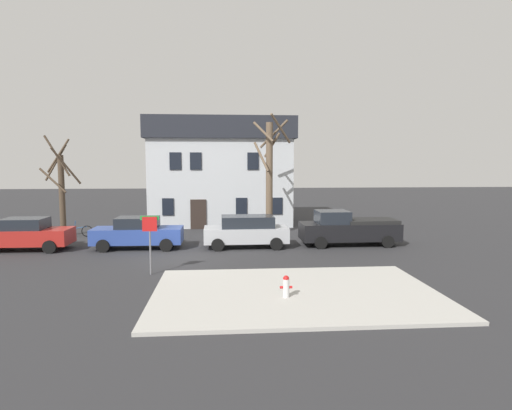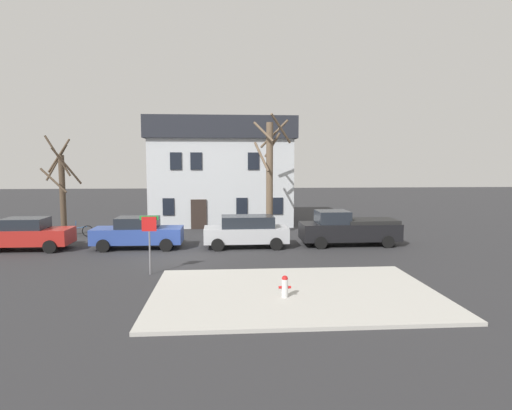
{
  "view_description": "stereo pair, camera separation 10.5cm",
  "coord_description": "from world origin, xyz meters",
  "px_view_note": "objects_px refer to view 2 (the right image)",
  "views": [
    {
      "loc": [
        2.2,
        -20.6,
        4.61
      ],
      "look_at": [
        4.01,
        2.57,
        2.34
      ],
      "focal_mm": 29.75,
      "sensor_mm": 36.0,
      "label": 1
    },
    {
      "loc": [
        2.31,
        -20.61,
        4.61
      ],
      "look_at": [
        4.01,
        2.57,
        2.34
      ],
      "focal_mm": 29.75,
      "sensor_mm": 36.0,
      "label": 2
    }
  ],
  "objects_px": {
    "pickup_truck_black": "(348,228)",
    "car_red_sedan": "(26,234)",
    "building_main": "(222,171)",
    "bicycle_leaning": "(79,231)",
    "car_silver_wagon": "(246,231)",
    "fire_hydrant": "(285,286)",
    "car_blue_sedan": "(138,233)",
    "street_sign_pole": "(149,233)",
    "tree_bare_mid": "(270,173)",
    "tree_bare_near": "(62,188)"
  },
  "relations": [
    {
      "from": "pickup_truck_black",
      "to": "car_red_sedan",
      "type": "bearing_deg",
      "value": -179.55
    },
    {
      "from": "car_red_sedan",
      "to": "bicycle_leaning",
      "type": "relative_size",
      "value": 2.67
    },
    {
      "from": "fire_hydrant",
      "to": "bicycle_leaning",
      "type": "relative_size",
      "value": 0.43
    },
    {
      "from": "tree_bare_mid",
      "to": "pickup_truck_black",
      "type": "height_order",
      "value": "tree_bare_mid"
    },
    {
      "from": "building_main",
      "to": "street_sign_pole",
      "type": "relative_size",
      "value": 4.4
    },
    {
      "from": "car_red_sedan",
      "to": "car_silver_wagon",
      "type": "distance_m",
      "value": 11.8
    },
    {
      "from": "fire_hydrant",
      "to": "pickup_truck_black",
      "type": "bearing_deg",
      "value": 62.36
    },
    {
      "from": "street_sign_pole",
      "to": "car_red_sedan",
      "type": "bearing_deg",
      "value": 143.29
    },
    {
      "from": "tree_bare_mid",
      "to": "car_silver_wagon",
      "type": "height_order",
      "value": "tree_bare_mid"
    },
    {
      "from": "car_blue_sedan",
      "to": "street_sign_pole",
      "type": "distance_m",
      "value": 5.9
    },
    {
      "from": "building_main",
      "to": "tree_bare_mid",
      "type": "relative_size",
      "value": 1.42
    },
    {
      "from": "building_main",
      "to": "car_silver_wagon",
      "type": "distance_m",
      "value": 10.83
    },
    {
      "from": "tree_bare_mid",
      "to": "fire_hydrant",
      "type": "relative_size",
      "value": 10.25
    },
    {
      "from": "building_main",
      "to": "bicycle_leaning",
      "type": "bearing_deg",
      "value": -145.86
    },
    {
      "from": "tree_bare_mid",
      "to": "fire_hydrant",
      "type": "height_order",
      "value": "tree_bare_mid"
    },
    {
      "from": "bicycle_leaning",
      "to": "tree_bare_mid",
      "type": "bearing_deg",
      "value": -1.67
    },
    {
      "from": "car_silver_wagon",
      "to": "fire_hydrant",
      "type": "height_order",
      "value": "car_silver_wagon"
    },
    {
      "from": "car_silver_wagon",
      "to": "fire_hydrant",
      "type": "xyz_separation_m",
      "value": [
        0.82,
        -9.28,
        -0.41
      ]
    },
    {
      "from": "building_main",
      "to": "pickup_truck_black",
      "type": "bearing_deg",
      "value": -54.26
    },
    {
      "from": "building_main",
      "to": "tree_bare_mid",
      "type": "xyz_separation_m",
      "value": [
        3.11,
        -6.44,
        -0.07
      ]
    },
    {
      "from": "car_blue_sedan",
      "to": "fire_hydrant",
      "type": "distance_m",
      "value": 11.56
    },
    {
      "from": "car_red_sedan",
      "to": "bicycle_leaning",
      "type": "distance_m",
      "value": 4.35
    },
    {
      "from": "street_sign_pole",
      "to": "bicycle_leaning",
      "type": "bearing_deg",
      "value": 122.21
    },
    {
      "from": "car_blue_sedan",
      "to": "car_red_sedan",
      "type": "bearing_deg",
      "value": -179.82
    },
    {
      "from": "tree_bare_mid",
      "to": "car_red_sedan",
      "type": "relative_size",
      "value": 1.63
    },
    {
      "from": "tree_bare_near",
      "to": "bicycle_leaning",
      "type": "distance_m",
      "value": 2.93
    },
    {
      "from": "building_main",
      "to": "car_red_sedan",
      "type": "xyz_separation_m",
      "value": [
        -10.38,
        -10.18,
        -3.2
      ]
    },
    {
      "from": "pickup_truck_black",
      "to": "street_sign_pole",
      "type": "height_order",
      "value": "street_sign_pole"
    },
    {
      "from": "car_silver_wagon",
      "to": "tree_bare_mid",
      "type": "bearing_deg",
      "value": 66.13
    },
    {
      "from": "car_blue_sedan",
      "to": "street_sign_pole",
      "type": "bearing_deg",
      "value": -73.96
    },
    {
      "from": "tree_bare_near",
      "to": "bicycle_leaning",
      "type": "height_order",
      "value": "tree_bare_near"
    },
    {
      "from": "tree_bare_mid",
      "to": "pickup_truck_black",
      "type": "relative_size",
      "value": 1.38
    },
    {
      "from": "street_sign_pole",
      "to": "bicycle_leaning",
      "type": "relative_size",
      "value": 1.41
    },
    {
      "from": "building_main",
      "to": "tree_bare_near",
      "type": "relative_size",
      "value": 1.71
    },
    {
      "from": "tree_bare_near",
      "to": "car_silver_wagon",
      "type": "relative_size",
      "value": 1.37
    },
    {
      "from": "tree_bare_near",
      "to": "fire_hydrant",
      "type": "relative_size",
      "value": 8.51
    },
    {
      "from": "car_blue_sedan",
      "to": "car_silver_wagon",
      "type": "relative_size",
      "value": 1.04
    },
    {
      "from": "tree_bare_mid",
      "to": "street_sign_pole",
      "type": "height_order",
      "value": "tree_bare_mid"
    },
    {
      "from": "car_red_sedan",
      "to": "pickup_truck_black",
      "type": "xyz_separation_m",
      "value": [
        17.61,
        0.14,
        0.09
      ]
    },
    {
      "from": "bicycle_leaning",
      "to": "car_blue_sedan",
      "type": "bearing_deg",
      "value": -42.22
    },
    {
      "from": "tree_bare_near",
      "to": "car_silver_wagon",
      "type": "xyz_separation_m",
      "value": [
        11.49,
        -4.54,
        -2.15
      ]
    },
    {
      "from": "pickup_truck_black",
      "to": "street_sign_pole",
      "type": "distance_m",
      "value": 11.65
    },
    {
      "from": "street_sign_pole",
      "to": "building_main",
      "type": "bearing_deg",
      "value": 79.65
    },
    {
      "from": "bicycle_leaning",
      "to": "car_red_sedan",
      "type": "bearing_deg",
      "value": -108.93
    },
    {
      "from": "car_silver_wagon",
      "to": "pickup_truck_black",
      "type": "relative_size",
      "value": 0.84
    },
    {
      "from": "car_red_sedan",
      "to": "street_sign_pole",
      "type": "relative_size",
      "value": 1.89
    },
    {
      "from": "tree_bare_near",
      "to": "pickup_truck_black",
      "type": "xyz_separation_m",
      "value": [
        17.29,
        -4.32,
        -2.11
      ]
    },
    {
      "from": "car_red_sedan",
      "to": "street_sign_pole",
      "type": "distance_m",
      "value": 9.4
    },
    {
      "from": "building_main",
      "to": "car_blue_sedan",
      "type": "relative_size",
      "value": 2.27
    },
    {
      "from": "tree_bare_mid",
      "to": "car_red_sedan",
      "type": "bearing_deg",
      "value": -164.52
    }
  ]
}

